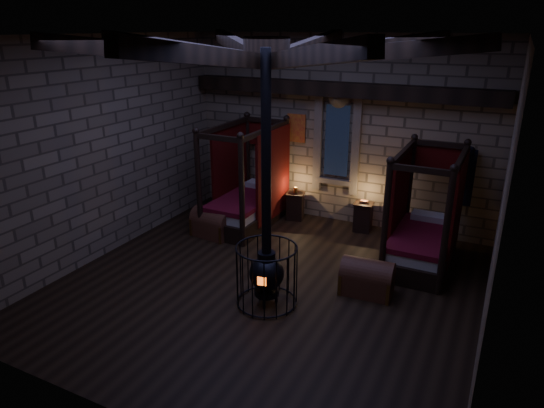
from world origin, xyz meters
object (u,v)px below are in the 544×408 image
at_px(bed_right, 423,236).
at_px(trunk_left, 213,223).
at_px(trunk_right, 367,278).
at_px(stove, 267,270).
at_px(bed_left, 247,200).

bearing_deg(bed_right, trunk_left, -170.49).
height_order(trunk_left, trunk_right, trunk_left).
bearing_deg(stove, trunk_right, 26.62).
xyz_separation_m(bed_left, stove, (1.97, -2.90, 0.05)).
bearing_deg(trunk_left, trunk_right, -6.84).
relative_size(bed_left, stove, 0.57).
relative_size(bed_right, trunk_right, 2.43).
xyz_separation_m(bed_left, trunk_left, (-0.33, -0.95, -0.28)).
bearing_deg(bed_left, trunk_right, -28.31).
bearing_deg(bed_right, trunk_right, -110.89).
distance_m(bed_left, stove, 3.51).
distance_m(trunk_right, stove, 1.77).
xyz_separation_m(bed_left, bed_right, (3.97, -0.24, -0.02)).
distance_m(bed_left, trunk_right, 3.83).
xyz_separation_m(bed_right, trunk_right, (-0.61, -1.60, -0.26)).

